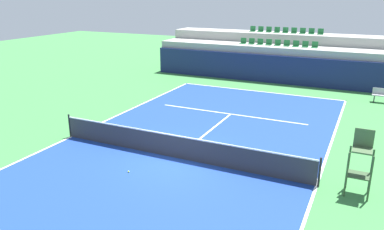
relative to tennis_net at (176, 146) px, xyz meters
The scene contains 15 objects.
ground_plane 0.51m from the tennis_net, ahead, with size 80.00×80.00×0.00m, color #387A3D.
court_surface 0.50m from the tennis_net, ahead, with size 11.00×24.00×0.01m, color navy.
baseline_far 11.96m from the tennis_net, 90.00° to the left, with size 11.00×0.10×0.00m, color white.
sideline_left 5.47m from the tennis_net, behind, with size 0.10×24.00×0.00m, color white.
sideline_right 5.47m from the tennis_net, ahead, with size 0.10×24.00×0.00m, color white.
service_line_far 6.42m from the tennis_net, 90.00° to the left, with size 8.26×0.10×0.00m, color white.
centre_service_line 3.24m from the tennis_net, 90.00° to the left, with size 0.10×6.40×0.00m, color white.
back_wall 14.93m from the tennis_net, 90.00° to the left, with size 18.55×0.30×2.03m, color navy.
stands_tier_lower 16.29m from the tennis_net, 90.00° to the left, with size 18.55×2.40×2.55m, color #9E9E99.
stands_tier_upper 18.71m from the tennis_net, 90.00° to the left, with size 18.55×2.40×3.27m, color #9E9E99.
seating_row_lower 16.51m from the tennis_net, 90.00° to the left, with size 5.84×0.44×0.44m.
seating_row_upper 18.99m from the tennis_net, 90.00° to the left, with size 5.84×0.44×0.44m.
tennis_net is the anchor object (origin of this frame).
umpire_chair 6.73m from the tennis_net, ahead, with size 0.76×0.66×2.20m.
tennis_ball_0 2.20m from the tennis_net, 116.89° to the right, with size 0.07×0.07×0.07m, color #CCE033.
Camera 1 is at (6.62, -12.36, 6.33)m, focal length 35.55 mm.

